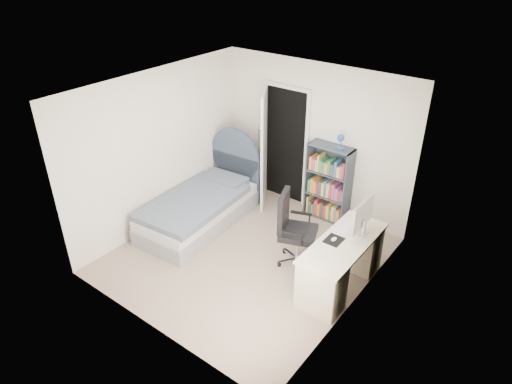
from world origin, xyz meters
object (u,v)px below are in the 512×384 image
Objects in this scene: nightstand at (238,166)px; bookcase at (329,187)px; bed at (202,206)px; desk at (342,261)px; office_chair at (292,226)px; floor_lamp at (259,165)px.

bookcase reaches higher than nightstand.
desk is at bearing -1.04° from bed.
desk is 0.85m from office_chair.
nightstand is at bearing -167.99° from floor_lamp.
nightstand is 3.17m from desk.
desk is at bearing -30.54° from floor_lamp.
floor_lamp is 1.15× the size of office_chair.
bookcase is at bearing 125.52° from desk.
bookcase is 1.03× the size of desk.
bed is at bearing -76.67° from nightstand.
bed is 1.77m from office_chair.
floor_lamp reaches higher than office_chair.
bookcase is at bearing 1.57° from nightstand.
desk is at bearing -2.61° from office_chair.
desk is (2.44, -1.44, -0.13)m from floor_lamp.
nightstand is at bearing 147.41° from office_chair.
desk is (2.87, -1.35, -0.01)m from nightstand.
bookcase is (1.56, 1.35, 0.27)m from bed.
bed is 1.49× the size of desk.
bed is 2.08m from bookcase.
desk is (2.56, -0.05, 0.10)m from bed.
floor_lamp is 0.86× the size of desk.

